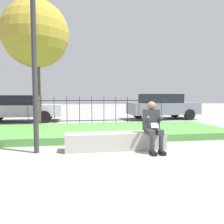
# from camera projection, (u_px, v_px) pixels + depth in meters

# --- Properties ---
(ground_plane) EXTENTS (60.00, 60.00, 0.00)m
(ground_plane) POSITION_uv_depth(u_px,v_px,m) (114.00, 150.00, 5.61)
(ground_plane) COLOR gray
(stone_bench) EXTENTS (2.57, 0.47, 0.45)m
(stone_bench) POSITION_uv_depth(u_px,v_px,m) (116.00, 142.00, 5.60)
(stone_bench) COLOR #ADA89E
(stone_bench) RESTS_ON ground_plane
(person_seated_reader) EXTENTS (0.42, 0.73, 1.24)m
(person_seated_reader) POSITION_uv_depth(u_px,v_px,m) (153.00, 124.00, 5.45)
(person_seated_reader) COLOR black
(person_seated_reader) RESTS_ON ground_plane
(grass_berm) EXTENTS (8.61, 3.21, 0.21)m
(grass_berm) POSITION_uv_depth(u_px,v_px,m) (103.00, 131.00, 7.87)
(grass_berm) COLOR #4C893D
(grass_berm) RESTS_ON ground_plane
(iron_fence) EXTENTS (6.61, 0.03, 1.33)m
(iron_fence) POSITION_uv_depth(u_px,v_px,m) (98.00, 111.00, 9.89)
(iron_fence) COLOR black
(iron_fence) RESTS_ON ground_plane
(car_parked_right) EXTENTS (4.15, 2.07, 1.48)m
(car_parked_right) POSITION_uv_depth(u_px,v_px,m) (162.00, 106.00, 12.83)
(car_parked_right) COLOR slate
(car_parked_right) RESTS_ON ground_plane
(car_parked_left) EXTENTS (4.36, 1.92, 1.40)m
(car_parked_left) POSITION_uv_depth(u_px,v_px,m) (19.00, 108.00, 11.59)
(car_parked_left) COLOR #B7B7BC
(car_parked_left) RESTS_ON ground_plane
(street_lamp) EXTENTS (0.28, 0.28, 4.05)m
(street_lamp) POSITION_uv_depth(u_px,v_px,m) (34.00, 49.00, 5.13)
(street_lamp) COLOR #2D2D30
(street_lamp) RESTS_ON ground_plane
(tree_behind_fence) EXTENTS (2.95, 2.95, 5.60)m
(tree_behind_fence) POSITION_uv_depth(u_px,v_px,m) (36.00, 35.00, 9.71)
(tree_behind_fence) COLOR #4C3D28
(tree_behind_fence) RESTS_ON ground_plane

